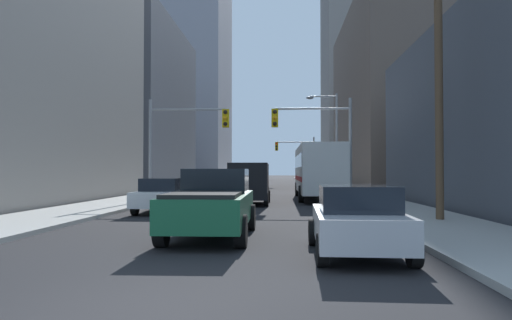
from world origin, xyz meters
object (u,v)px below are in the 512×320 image
(sedan_silver, at_px, (357,220))
(city_bus, at_px, (317,170))
(pickup_truck_green, at_px, (212,203))
(traffic_signal_near_left, at_px, (185,132))
(sedan_navy, at_px, (255,185))
(cargo_van_black, at_px, (250,181))
(traffic_signal_far_right, at_px, (297,153))
(traffic_signal_near_right, at_px, (315,132))
(sedan_white, at_px, (163,195))

(sedan_silver, bearing_deg, city_bus, 88.20)
(city_bus, height_order, pickup_truck_green, city_bus)
(traffic_signal_near_left, bearing_deg, sedan_navy, 66.55)
(cargo_van_black, relative_size, sedan_silver, 1.23)
(cargo_van_black, bearing_deg, traffic_signal_far_right, 83.73)
(sedan_silver, relative_size, traffic_signal_far_right, 0.71)
(traffic_signal_near_left, xyz_separation_m, traffic_signal_near_right, (7.53, -0.00, -0.01))
(city_bus, relative_size, cargo_van_black, 2.20)
(sedan_silver, bearing_deg, traffic_signal_near_right, 89.10)
(sedan_silver, xyz_separation_m, traffic_signal_far_right, (0.14, 48.18, 3.32))
(pickup_truck_green, xyz_separation_m, traffic_signal_near_left, (-3.69, 14.06, 3.15))
(pickup_truck_green, bearing_deg, traffic_signal_near_right, 74.73)
(cargo_van_black, height_order, sedan_white, cargo_van_black)
(sedan_navy, bearing_deg, city_bus, -46.43)
(sedan_white, bearing_deg, traffic_signal_far_right, 79.52)
(cargo_van_black, bearing_deg, traffic_signal_near_right, 14.46)
(sedan_silver, xyz_separation_m, traffic_signal_near_left, (-7.26, 16.77, 3.31))
(sedan_white, xyz_separation_m, traffic_signal_near_left, (-0.39, 6.49, 3.31))
(pickup_truck_green, relative_size, sedan_navy, 1.29)
(city_bus, relative_size, sedan_white, 2.70)
(pickup_truck_green, relative_size, sedan_silver, 1.27)
(sedan_white, xyz_separation_m, sedan_navy, (3.24, 14.86, 0.00))
(city_bus, relative_size, sedan_navy, 2.74)
(city_bus, relative_size, sedan_silver, 2.70)
(city_bus, bearing_deg, sedan_silver, -91.80)
(traffic_signal_near_left, distance_m, traffic_signal_near_right, 7.53)
(pickup_truck_green, height_order, sedan_silver, pickup_truck_green)
(pickup_truck_green, bearing_deg, cargo_van_black, 89.31)
(pickup_truck_green, relative_size, traffic_signal_near_right, 0.90)
(traffic_signal_far_right, bearing_deg, sedan_white, -100.48)
(traffic_signal_near_right, bearing_deg, traffic_signal_far_right, 90.23)
(cargo_van_black, relative_size, traffic_signal_far_right, 0.87)
(cargo_van_black, xyz_separation_m, traffic_signal_near_left, (-3.85, 0.95, 2.80))
(sedan_silver, bearing_deg, sedan_navy, 98.22)
(sedan_navy, bearing_deg, sedan_silver, -81.78)
(traffic_signal_far_right, bearing_deg, city_bus, -88.93)
(traffic_signal_near_right, bearing_deg, sedan_white, -137.72)
(sedan_silver, xyz_separation_m, sedan_navy, (-3.63, 25.14, 0.00))
(pickup_truck_green, distance_m, cargo_van_black, 13.12)
(sedan_white, bearing_deg, cargo_van_black, 58.06)
(sedan_silver, relative_size, sedan_navy, 1.01)
(pickup_truck_green, bearing_deg, traffic_signal_far_right, 85.33)
(city_bus, xyz_separation_m, cargo_van_black, (-4.07, -4.82, -0.64))
(sedan_navy, bearing_deg, traffic_signal_near_right, -65.05)
(cargo_van_black, xyz_separation_m, sedan_white, (-3.45, -5.54, -0.52))
(sedan_navy, xyz_separation_m, traffic_signal_near_right, (3.89, -8.37, 3.31))
(sedan_navy, distance_m, traffic_signal_far_right, 23.57)
(pickup_truck_green, distance_m, traffic_signal_near_left, 14.87)
(sedan_silver, distance_m, sedan_navy, 25.41)
(sedan_white, distance_m, traffic_signal_near_left, 7.29)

